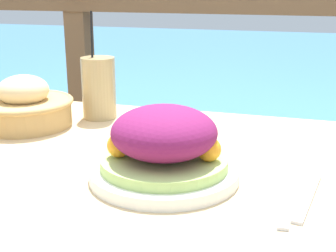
# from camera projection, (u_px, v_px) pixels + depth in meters

# --- Properties ---
(patio_table) EXTENTS (1.11, 0.73, 0.77)m
(patio_table) POSITION_uv_depth(u_px,v_px,m) (146.00, 215.00, 0.90)
(patio_table) COLOR tan
(patio_table) RESTS_ON ground_plane
(railing_fence) EXTENTS (2.80, 0.08, 1.09)m
(railing_fence) POSITION_uv_depth(u_px,v_px,m) (214.00, 87.00, 1.45)
(railing_fence) COLOR brown
(railing_fence) RESTS_ON ground_plane
(sea_backdrop) EXTENTS (12.00, 4.00, 0.52)m
(sea_backdrop) POSITION_uv_depth(u_px,v_px,m) (272.00, 87.00, 3.89)
(sea_backdrop) COLOR teal
(sea_backdrop) RESTS_ON ground_plane
(salad_plate) EXTENTS (0.25, 0.25, 0.12)m
(salad_plate) POSITION_uv_depth(u_px,v_px,m) (164.00, 148.00, 0.77)
(salad_plate) COLOR white
(salad_plate) RESTS_ON patio_table
(drink_glass) EXTENTS (0.08, 0.08, 0.25)m
(drink_glass) POSITION_uv_depth(u_px,v_px,m) (99.00, 88.00, 1.12)
(drink_glass) COLOR tan
(drink_glass) RESTS_ON patio_table
(bread_basket) EXTENTS (0.22, 0.22, 0.12)m
(bread_basket) POSITION_uv_depth(u_px,v_px,m) (25.00, 106.00, 1.06)
(bread_basket) COLOR tan
(bread_basket) RESTS_ON patio_table
(fork) EXTENTS (0.04, 0.18, 0.00)m
(fork) POSITION_uv_depth(u_px,v_px,m) (278.00, 200.00, 0.70)
(fork) COLOR silver
(fork) RESTS_ON patio_table
(knife) EXTENTS (0.04, 0.18, 0.00)m
(knife) POSITION_uv_depth(u_px,v_px,m) (307.00, 197.00, 0.71)
(knife) COLOR silver
(knife) RESTS_ON patio_table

